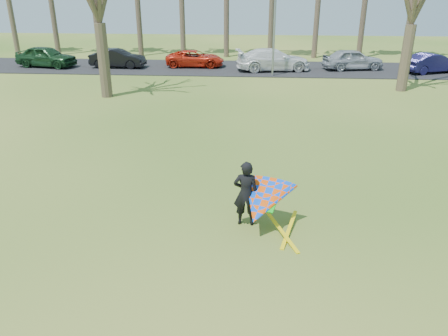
# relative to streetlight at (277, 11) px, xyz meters

# --- Properties ---
(ground) EXTENTS (100.00, 100.00, 0.00)m
(ground) POSITION_rel_streetlight_xyz_m (-2.16, -22.00, -4.46)
(ground) COLOR #205913
(ground) RESTS_ON ground
(parking_strip) EXTENTS (46.00, 7.00, 0.06)m
(parking_strip) POSITION_rel_streetlight_xyz_m (-2.16, 3.00, -4.43)
(parking_strip) COLOR black
(parking_strip) RESTS_ON ground
(streetlight) EXTENTS (2.28, 0.18, 8.00)m
(streetlight) POSITION_rel_streetlight_xyz_m (0.00, 0.00, 0.00)
(streetlight) COLOR gray
(streetlight) RESTS_ON ground
(car_0) EXTENTS (5.05, 2.74, 1.63)m
(car_0) POSITION_rel_streetlight_xyz_m (-18.12, 2.25, -3.59)
(car_0) COLOR #173B1D
(car_0) RESTS_ON parking_strip
(car_1) EXTENTS (4.38, 1.68, 1.42)m
(car_1) POSITION_rel_streetlight_xyz_m (-12.34, 2.40, -3.69)
(car_1) COLOR black
(car_1) RESTS_ON parking_strip
(car_2) EXTENTS (4.68, 2.23, 1.29)m
(car_2) POSITION_rel_streetlight_xyz_m (-6.26, 3.24, -3.76)
(car_2) COLOR red
(car_2) RESTS_ON parking_strip
(car_3) EXTENTS (5.93, 3.24, 1.63)m
(car_3) POSITION_rel_streetlight_xyz_m (-0.08, 2.04, -3.59)
(car_3) COLOR white
(car_3) RESTS_ON parking_strip
(car_4) EXTENTS (4.86, 2.71, 1.56)m
(car_4) POSITION_rel_streetlight_xyz_m (6.08, 2.91, -3.62)
(car_4) COLOR #9EA4AC
(car_4) RESTS_ON parking_strip
(car_5) EXTENTS (4.58, 3.06, 1.43)m
(car_5) POSITION_rel_streetlight_xyz_m (11.77, 2.04, -3.69)
(car_5) COLOR #191747
(car_5) RESTS_ON parking_strip
(kite_flyer) EXTENTS (2.13, 2.39, 2.04)m
(kite_flyer) POSITION_rel_streetlight_xyz_m (-1.07, -21.58, -3.60)
(kite_flyer) COLOR black
(kite_flyer) RESTS_ON ground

